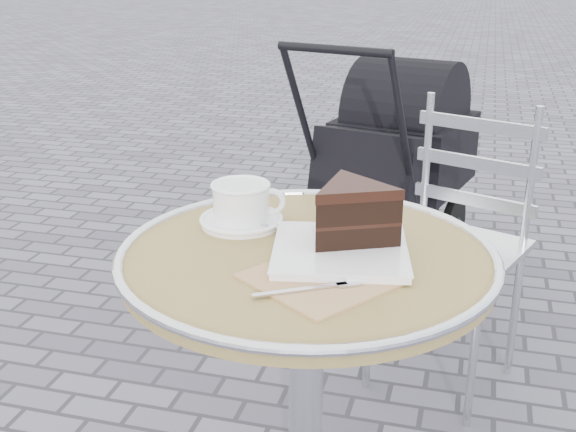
% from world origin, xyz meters
% --- Properties ---
extents(cafe_table, '(0.72, 0.72, 0.74)m').
position_xyz_m(cafe_table, '(0.00, 0.00, 0.57)').
color(cafe_table, silver).
rests_on(cafe_table, ground).
extents(cappuccino_set, '(0.20, 0.17, 0.09)m').
position_xyz_m(cappuccino_set, '(-0.16, 0.11, 0.77)').
color(cappuccino_set, white).
rests_on(cappuccino_set, cafe_table).
extents(cake_plate_set, '(0.31, 0.40, 0.13)m').
position_xyz_m(cake_plate_set, '(0.07, 0.02, 0.79)').
color(cake_plate_set, tan).
rests_on(cake_plate_set, cafe_table).
extents(bistro_chair, '(0.50, 0.50, 0.86)m').
position_xyz_m(bistro_chair, '(0.27, 0.86, 0.53)').
color(bistro_chair, silver).
rests_on(bistro_chair, ground).
extents(baby_stroller, '(0.64, 1.02, 0.98)m').
position_xyz_m(baby_stroller, '(-0.03, 1.61, 0.44)').
color(baby_stroller, black).
rests_on(baby_stroller, ground).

